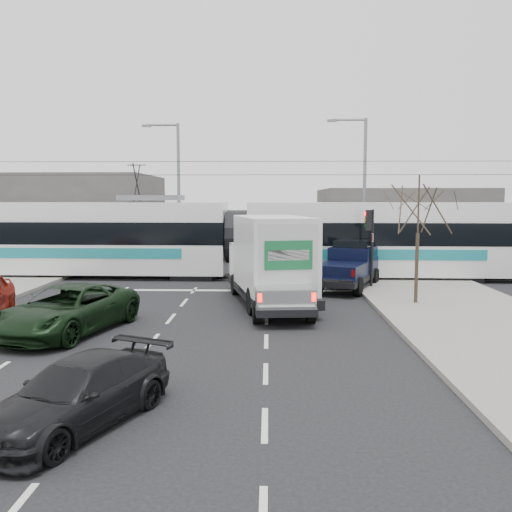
{
  "coord_description": "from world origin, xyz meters",
  "views": [
    {
      "loc": [
        1.76,
        -18.78,
        4.22
      ],
      "look_at": [
        1.23,
        4.26,
        1.8
      ],
      "focal_mm": 38.0,
      "sensor_mm": 36.0,
      "label": 1
    }
  ],
  "objects_px": {
    "street_lamp_far": "(176,185)",
    "bare_tree": "(418,210)",
    "traffic_signal": "(370,231)",
    "green_car": "(68,310)",
    "dark_car": "(78,393)",
    "silver_pickup": "(277,283)",
    "street_lamp_near": "(361,184)",
    "box_truck": "(270,261)",
    "navy_pickup": "(350,265)",
    "tram": "(236,238)"
  },
  "relations": [
    {
      "from": "dark_car",
      "to": "traffic_signal",
      "type": "bearing_deg",
      "value": 85.54
    },
    {
      "from": "box_truck",
      "to": "dark_car",
      "type": "distance_m",
      "value": 12.5
    },
    {
      "from": "box_truck",
      "to": "street_lamp_near",
      "type": "bearing_deg",
      "value": 52.04
    },
    {
      "from": "silver_pickup",
      "to": "box_truck",
      "type": "xyz_separation_m",
      "value": [
        -0.27,
        1.21,
        0.7
      ]
    },
    {
      "from": "traffic_signal",
      "to": "dark_car",
      "type": "distance_m",
      "value": 17.77
    },
    {
      "from": "navy_pickup",
      "to": "green_car",
      "type": "distance_m",
      "value": 13.59
    },
    {
      "from": "street_lamp_near",
      "to": "green_car",
      "type": "bearing_deg",
      "value": -126.42
    },
    {
      "from": "dark_car",
      "to": "bare_tree",
      "type": "bearing_deg",
      "value": 74.46
    },
    {
      "from": "navy_pickup",
      "to": "dark_car",
      "type": "height_order",
      "value": "navy_pickup"
    },
    {
      "from": "traffic_signal",
      "to": "green_car",
      "type": "xyz_separation_m",
      "value": [
        -11.05,
        -8.62,
        -1.99
      ]
    },
    {
      "from": "street_lamp_far",
      "to": "bare_tree",
      "type": "bearing_deg",
      "value": -48.88
    },
    {
      "from": "street_lamp_near",
      "to": "traffic_signal",
      "type": "bearing_deg",
      "value": -96.41
    },
    {
      "from": "street_lamp_near",
      "to": "tram",
      "type": "bearing_deg",
      "value": -151.78
    },
    {
      "from": "street_lamp_near",
      "to": "green_car",
      "type": "xyz_separation_m",
      "value": [
        -11.89,
        -16.12,
        -4.36
      ]
    },
    {
      "from": "traffic_signal",
      "to": "navy_pickup",
      "type": "distance_m",
      "value": 1.87
    },
    {
      "from": "navy_pickup",
      "to": "box_truck",
      "type": "bearing_deg",
      "value": -110.59
    },
    {
      "from": "dark_car",
      "to": "navy_pickup",
      "type": "bearing_deg",
      "value": 88.48
    },
    {
      "from": "bare_tree",
      "to": "green_car",
      "type": "height_order",
      "value": "bare_tree"
    },
    {
      "from": "silver_pickup",
      "to": "street_lamp_near",
      "type": "bearing_deg",
      "value": 62.26
    },
    {
      "from": "dark_car",
      "to": "street_lamp_far",
      "type": "bearing_deg",
      "value": 118.91
    },
    {
      "from": "bare_tree",
      "to": "street_lamp_near",
      "type": "distance_m",
      "value": 11.58
    },
    {
      "from": "street_lamp_near",
      "to": "navy_pickup",
      "type": "height_order",
      "value": "street_lamp_near"
    },
    {
      "from": "street_lamp_near",
      "to": "navy_pickup",
      "type": "relative_size",
      "value": 1.59
    },
    {
      "from": "tram",
      "to": "navy_pickup",
      "type": "relative_size",
      "value": 5.24
    },
    {
      "from": "traffic_signal",
      "to": "silver_pickup",
      "type": "height_order",
      "value": "traffic_signal"
    },
    {
      "from": "tram",
      "to": "box_truck",
      "type": "distance_m",
      "value": 7.5
    },
    {
      "from": "tram",
      "to": "traffic_signal",
      "type": "bearing_deg",
      "value": -27.58
    },
    {
      "from": "street_lamp_far",
      "to": "traffic_signal",
      "type": "bearing_deg",
      "value": -41.72
    },
    {
      "from": "tram",
      "to": "dark_car",
      "type": "distance_m",
      "value": 19.33
    },
    {
      "from": "box_truck",
      "to": "green_car",
      "type": "height_order",
      "value": "box_truck"
    },
    {
      "from": "bare_tree",
      "to": "street_lamp_near",
      "type": "xyz_separation_m",
      "value": [
        -0.29,
        11.5,
        1.32
      ]
    },
    {
      "from": "traffic_signal",
      "to": "silver_pickup",
      "type": "relative_size",
      "value": 0.6
    },
    {
      "from": "street_lamp_near",
      "to": "dark_car",
      "type": "relative_size",
      "value": 2.12
    },
    {
      "from": "street_lamp_far",
      "to": "navy_pickup",
      "type": "distance_m",
      "value": 14.01
    },
    {
      "from": "traffic_signal",
      "to": "green_car",
      "type": "bearing_deg",
      "value": -142.05
    },
    {
      "from": "street_lamp_far",
      "to": "green_car",
      "type": "distance_m",
      "value": 18.64
    },
    {
      "from": "street_lamp_near",
      "to": "silver_pickup",
      "type": "relative_size",
      "value": 1.5
    },
    {
      "from": "green_car",
      "to": "navy_pickup",
      "type": "bearing_deg",
      "value": 56.18
    },
    {
      "from": "silver_pickup",
      "to": "box_truck",
      "type": "relative_size",
      "value": 0.81
    },
    {
      "from": "street_lamp_near",
      "to": "dark_car",
      "type": "bearing_deg",
      "value": -111.5
    },
    {
      "from": "silver_pickup",
      "to": "navy_pickup",
      "type": "distance_m",
      "value": 6.32
    },
    {
      "from": "traffic_signal",
      "to": "silver_pickup",
      "type": "xyz_separation_m",
      "value": [
        -4.37,
        -4.89,
        -1.68
      ]
    },
    {
      "from": "navy_pickup",
      "to": "green_car",
      "type": "height_order",
      "value": "navy_pickup"
    },
    {
      "from": "bare_tree",
      "to": "green_car",
      "type": "bearing_deg",
      "value": -159.23
    },
    {
      "from": "street_lamp_far",
      "to": "box_truck",
      "type": "xyz_separation_m",
      "value": [
        6.02,
        -13.19,
        -3.36
      ]
    },
    {
      "from": "bare_tree",
      "to": "tram",
      "type": "relative_size",
      "value": 0.17
    },
    {
      "from": "silver_pickup",
      "to": "box_truck",
      "type": "height_order",
      "value": "box_truck"
    },
    {
      "from": "navy_pickup",
      "to": "dark_car",
      "type": "xyz_separation_m",
      "value": [
        -7.42,
        -15.93,
        -0.49
      ]
    },
    {
      "from": "bare_tree",
      "to": "street_lamp_far",
      "type": "xyz_separation_m",
      "value": [
        -11.79,
        13.5,
        1.32
      ]
    },
    {
      "from": "street_lamp_near",
      "to": "street_lamp_far",
      "type": "xyz_separation_m",
      "value": [
        -11.5,
        2.0,
        0.0
      ]
    }
  ]
}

